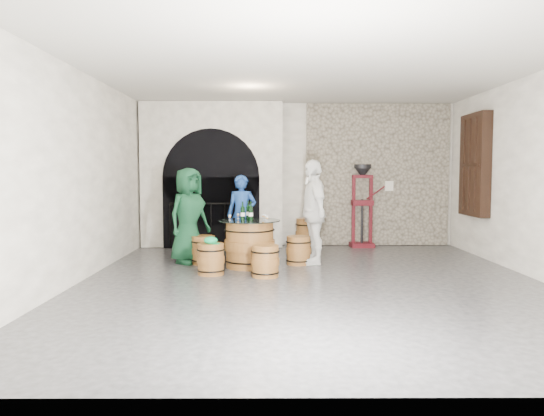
{
  "coord_description": "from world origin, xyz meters",
  "views": [
    {
      "loc": [
        -0.62,
        -7.68,
        1.66
      ],
      "look_at": [
        -0.59,
        1.05,
        1.05
      ],
      "focal_mm": 34.0,
      "sensor_mm": 36.0,
      "label": 1
    }
  ],
  "objects_px": {
    "person_green": "(189,216)",
    "person_white": "(313,212)",
    "wine_bottle_left": "(243,213)",
    "side_barrel": "(307,234)",
    "wine_bottle_center": "(251,213)",
    "barrel_stool_near_right": "(265,261)",
    "barrel_stool_far": "(243,245)",
    "barrel_stool_right": "(298,250)",
    "barrel_stool_left": "(203,250)",
    "corking_press": "(362,199)",
    "barrel_stool_near_left": "(211,259)",
    "person_blue": "(242,216)",
    "barrel_table": "(250,244)",
    "wine_bottle_right": "(248,212)"
  },
  "relations": [
    {
      "from": "barrel_stool_left",
      "to": "person_green",
      "type": "xyz_separation_m",
      "value": [
        -0.28,
        0.1,
        0.62
      ]
    },
    {
      "from": "barrel_stool_left",
      "to": "wine_bottle_right",
      "type": "bearing_deg",
      "value": -8.53
    },
    {
      "from": "wine_bottle_center",
      "to": "wine_bottle_right",
      "type": "distance_m",
      "value": 0.2
    },
    {
      "from": "person_blue",
      "to": "wine_bottle_right",
      "type": "height_order",
      "value": "person_blue"
    },
    {
      "from": "person_green",
      "to": "corking_press",
      "type": "height_order",
      "value": "corking_press"
    },
    {
      "from": "barrel_table",
      "to": "wine_bottle_right",
      "type": "distance_m",
      "value": 0.58
    },
    {
      "from": "barrel_stool_left",
      "to": "barrel_table",
      "type": "bearing_deg",
      "value": -20.0
    },
    {
      "from": "barrel_stool_far",
      "to": "person_blue",
      "type": "height_order",
      "value": "person_blue"
    },
    {
      "from": "person_white",
      "to": "wine_bottle_left",
      "type": "bearing_deg",
      "value": -85.38
    },
    {
      "from": "barrel_table",
      "to": "person_white",
      "type": "bearing_deg",
      "value": 16.11
    },
    {
      "from": "wine_bottle_center",
      "to": "side_barrel",
      "type": "distance_m",
      "value": 2.33
    },
    {
      "from": "wine_bottle_left",
      "to": "barrel_stool_left",
      "type": "bearing_deg",
      "value": 156.78
    },
    {
      "from": "barrel_stool_near_right",
      "to": "barrel_stool_right",
      "type": "bearing_deg",
      "value": 62.15
    },
    {
      "from": "wine_bottle_left",
      "to": "wine_bottle_center",
      "type": "distance_m",
      "value": 0.14
    },
    {
      "from": "barrel_stool_near_left",
      "to": "wine_bottle_left",
      "type": "relative_size",
      "value": 1.57
    },
    {
      "from": "side_barrel",
      "to": "wine_bottle_left",
      "type": "bearing_deg",
      "value": -123.12
    },
    {
      "from": "barrel_stool_near_right",
      "to": "person_blue",
      "type": "distance_m",
      "value": 2.16
    },
    {
      "from": "wine_bottle_left",
      "to": "barrel_stool_far",
      "type": "bearing_deg",
      "value": 92.3
    },
    {
      "from": "person_blue",
      "to": "wine_bottle_left",
      "type": "height_order",
      "value": "person_blue"
    },
    {
      "from": "side_barrel",
      "to": "corking_press",
      "type": "relative_size",
      "value": 0.37
    },
    {
      "from": "wine_bottle_left",
      "to": "barrel_table",
      "type": "bearing_deg",
      "value": 2.22
    },
    {
      "from": "wine_bottle_left",
      "to": "side_barrel",
      "type": "height_order",
      "value": "wine_bottle_left"
    },
    {
      "from": "side_barrel",
      "to": "barrel_stool_near_right",
      "type": "bearing_deg",
      "value": -107.22
    },
    {
      "from": "barrel_stool_near_left",
      "to": "wine_bottle_left",
      "type": "distance_m",
      "value": 1.09
    },
    {
      "from": "person_green",
      "to": "wine_bottle_center",
      "type": "relative_size",
      "value": 5.35
    },
    {
      "from": "barrel_stool_right",
      "to": "barrel_stool_far",
      "type": "bearing_deg",
      "value": 147.96
    },
    {
      "from": "barrel_stool_near_right",
      "to": "corking_press",
      "type": "distance_m",
      "value": 3.96
    },
    {
      "from": "person_blue",
      "to": "barrel_stool_left",
      "type": "bearing_deg",
      "value": -118.5
    },
    {
      "from": "barrel_stool_left",
      "to": "barrel_stool_near_right",
      "type": "height_order",
      "value": "same"
    },
    {
      "from": "side_barrel",
      "to": "corking_press",
      "type": "height_order",
      "value": "corking_press"
    },
    {
      "from": "barrel_stool_far",
      "to": "barrel_stool_near_left",
      "type": "height_order",
      "value": "same"
    },
    {
      "from": "person_green",
      "to": "person_white",
      "type": "relative_size",
      "value": 0.92
    },
    {
      "from": "barrel_stool_near_left",
      "to": "barrel_stool_far",
      "type": "bearing_deg",
      "value": 74.05
    },
    {
      "from": "person_blue",
      "to": "barrel_table",
      "type": "bearing_deg",
      "value": -71.89
    },
    {
      "from": "barrel_stool_far",
      "to": "person_white",
      "type": "relative_size",
      "value": 0.27
    },
    {
      "from": "barrel_stool_near_right",
      "to": "side_barrel",
      "type": "distance_m",
      "value": 2.93
    },
    {
      "from": "barrel_stool_near_left",
      "to": "barrel_stool_near_right",
      "type": "bearing_deg",
      "value": -11.77
    },
    {
      "from": "barrel_table",
      "to": "corking_press",
      "type": "relative_size",
      "value": 0.59
    },
    {
      "from": "barrel_stool_far",
      "to": "barrel_stool_near_right",
      "type": "xyz_separation_m",
      "value": [
        0.44,
        -1.75,
        0.0
      ]
    },
    {
      "from": "barrel_stool_right",
      "to": "wine_bottle_center",
      "type": "relative_size",
      "value": 1.57
    },
    {
      "from": "barrel_stool_near_right",
      "to": "barrel_stool_far",
      "type": "bearing_deg",
      "value": 104.0
    },
    {
      "from": "wine_bottle_left",
      "to": "barrel_stool_near_left",
      "type": "bearing_deg",
      "value": -125.81
    },
    {
      "from": "barrel_stool_far",
      "to": "wine_bottle_left",
      "type": "xyz_separation_m",
      "value": [
        0.04,
        -0.9,
        0.7
      ]
    },
    {
      "from": "barrel_table",
      "to": "barrel_stool_near_right",
      "type": "relative_size",
      "value": 2.11
    },
    {
      "from": "barrel_stool_near_right",
      "to": "person_white",
      "type": "distance_m",
      "value": 1.62
    },
    {
      "from": "barrel_stool_right",
      "to": "person_green",
      "type": "xyz_separation_m",
      "value": [
        -1.99,
        0.16,
        0.62
      ]
    },
    {
      "from": "barrel_table",
      "to": "side_barrel",
      "type": "height_order",
      "value": "barrel_table"
    },
    {
      "from": "barrel_table",
      "to": "person_green",
      "type": "xyz_separation_m",
      "value": [
        -1.13,
        0.41,
        0.46
      ]
    },
    {
      "from": "barrel_stool_near_left",
      "to": "wine_bottle_right",
      "type": "height_order",
      "value": "wine_bottle_right"
    },
    {
      "from": "barrel_stool_far",
      "to": "side_barrel",
      "type": "distance_m",
      "value": 1.67
    }
  ]
}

